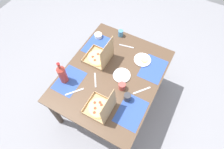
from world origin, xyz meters
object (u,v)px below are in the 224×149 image
object	(u,v)px
pizza_box_center	(101,108)
soda_bottle	(62,74)
pizza_box_corner_right	(100,57)
cup_dark	(121,33)
cup_spare	(127,97)
plate_near_right	(122,75)
cup_clear_right	(122,86)
plate_far_right	(143,60)
condiment_bowl	(98,36)

from	to	relation	value
pizza_box_center	soda_bottle	bearing A→B (deg)	-101.19
pizza_box_corner_right	pizza_box_center	world-z (taller)	pizza_box_corner_right
cup_dark	pizza_box_center	bearing A→B (deg)	16.13
cup_spare	plate_near_right	bearing A→B (deg)	-141.99
cup_clear_right	plate_far_right	bearing A→B (deg)	173.78
cup_dark	plate_far_right	bearing A→B (deg)	60.70
pizza_box_corner_right	cup_dark	xyz separation A→B (m)	(-0.46, 0.04, -0.01)
plate_far_right	cup_clear_right	xyz separation A→B (m)	(0.45, -0.05, 0.03)
pizza_box_center	plate_near_right	size ratio (longest dim) A/B	1.50
pizza_box_corner_right	cup_dark	world-z (taller)	pizza_box_corner_right
pizza_box_corner_right	condiment_bowl	xyz separation A→B (m)	(-0.30, -0.20, -0.02)
cup_clear_right	cup_spare	size ratio (longest dim) A/B	0.88
pizza_box_center	plate_far_right	world-z (taller)	pizza_box_center
plate_near_right	cup_clear_right	size ratio (longest dim) A/B	2.36
condiment_bowl	pizza_box_center	bearing A→B (deg)	32.25
cup_dark	condiment_bowl	size ratio (longest dim) A/B	0.88
soda_bottle	condiment_bowl	world-z (taller)	soda_bottle
condiment_bowl	cup_spare	bearing A→B (deg)	49.26
cup_dark	plate_near_right	bearing A→B (deg)	28.26
plate_far_right	cup_dark	size ratio (longest dim) A/B	2.36
pizza_box_center	condiment_bowl	distance (m)	1.01
pizza_box_center	cup_dark	size ratio (longest dim) A/B	3.48
soda_bottle	cup_clear_right	bearing A→B (deg)	109.54
plate_far_right	cup_clear_right	size ratio (longest dim) A/B	2.40
pizza_box_corner_right	plate_far_right	xyz separation A→B (m)	(-0.23, 0.46, -0.04)
cup_dark	condiment_bowl	world-z (taller)	cup_dark
soda_bottle	cup_clear_right	distance (m)	0.65
cup_spare	condiment_bowl	distance (m)	0.95
cup_clear_right	cup_spare	distance (m)	0.14
pizza_box_center	plate_near_right	bearing A→B (deg)	179.70
pizza_box_corner_right	cup_clear_right	size ratio (longest dim) A/B	3.78
pizza_box_corner_right	soda_bottle	size ratio (longest dim) A/B	1.00
plate_far_right	condiment_bowl	world-z (taller)	condiment_bowl
cup_dark	cup_clear_right	size ratio (longest dim) A/B	1.02
pizza_box_center	cup_dark	world-z (taller)	pizza_box_center
pizza_box_corner_right	pizza_box_center	bearing A→B (deg)	31.52
plate_near_right	cup_dark	xyz separation A→B (m)	(-0.55, -0.30, 0.04)
pizza_box_center	plate_far_right	bearing A→B (deg)	170.88
plate_near_right	cup_dark	bearing A→B (deg)	-151.74
pizza_box_center	cup_clear_right	xyz separation A→B (m)	(-0.32, 0.08, -0.00)
plate_far_right	cup_spare	distance (m)	0.55
plate_far_right	plate_near_right	distance (m)	0.34
plate_near_right	cup_spare	bearing A→B (deg)	38.01
plate_near_right	cup_spare	world-z (taller)	cup_spare
plate_near_right	soda_bottle	bearing A→B (deg)	-56.44
pizza_box_corner_right	cup_clear_right	xyz separation A→B (m)	(0.22, 0.41, -0.01)
cup_spare	condiment_bowl	size ratio (longest dim) A/B	0.98
cup_spare	condiment_bowl	world-z (taller)	cup_spare
pizza_box_corner_right	cup_dark	distance (m)	0.47
plate_far_right	cup_dark	distance (m)	0.48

